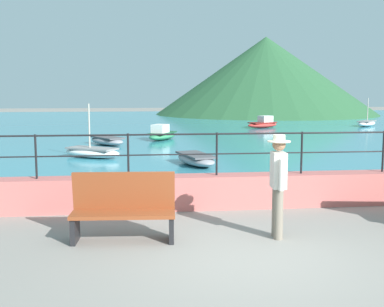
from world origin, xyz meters
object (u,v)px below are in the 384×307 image
at_px(boat_1, 107,140).
at_px(boat_3, 263,124).
at_px(boat_5, 196,159).
at_px(boat_2, 367,123).
at_px(bench_main, 124,207).
at_px(person_walking, 278,181).
at_px(boat_0, 92,152).
at_px(boat_6, 162,134).

distance_m(boat_1, boat_3, 12.74).
bearing_deg(boat_5, boat_2, 48.97).
relative_size(boat_1, boat_3, 0.99).
relative_size(bench_main, boat_2, 0.75).
bearing_deg(boat_1, boat_5, -62.80).
height_order(boat_1, boat_5, same).
xyz_separation_m(person_walking, boat_5, (-0.42, 7.75, -0.72)).
height_order(boat_1, boat_2, boat_2).
bearing_deg(boat_3, person_walking, -104.25).
xyz_separation_m(boat_2, boat_3, (-7.20, -0.50, 0.07)).
bearing_deg(boat_0, boat_2, 38.07).
height_order(boat_1, boat_3, boat_3).
distance_m(bench_main, boat_0, 9.82).
relative_size(bench_main, boat_3, 0.71).
bearing_deg(boat_0, boat_5, -31.69).
height_order(person_walking, boat_1, person_walking).
height_order(boat_3, boat_6, same).
relative_size(bench_main, person_walking, 0.99).
distance_m(boat_0, boat_1, 4.05).
xyz_separation_m(boat_2, boat_6, (-14.01, -7.22, 0.07)).
height_order(bench_main, boat_3, bench_main).
height_order(boat_0, boat_3, boat_0).
distance_m(bench_main, boat_2, 27.68).
height_order(person_walking, boat_3, person_walking).
distance_m(bench_main, boat_1, 13.81).
height_order(boat_3, boat_5, boat_3).
height_order(person_walking, boat_5, person_walking).
bearing_deg(person_walking, bench_main, 175.90).
bearing_deg(boat_5, bench_main, -105.84).
bearing_deg(boat_3, boat_2, 4.01).
relative_size(bench_main, boat_6, 0.71).
height_order(boat_2, boat_6, boat_2).
xyz_separation_m(bench_main, boat_3, (8.31, 22.42, -0.23)).
relative_size(boat_5, boat_6, 1.00).
bearing_deg(boat_3, boat_0, -127.25).
height_order(person_walking, boat_0, boat_0).
height_order(boat_0, boat_6, boat_0).
xyz_separation_m(person_walking, boat_1, (-3.61, 13.95, -0.72)).
distance_m(bench_main, boat_3, 23.91).
distance_m(bench_main, boat_5, 7.87).
bearing_deg(boat_3, boat_1, -137.22).
xyz_separation_m(bench_main, boat_6, (1.50, 15.70, -0.23)).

